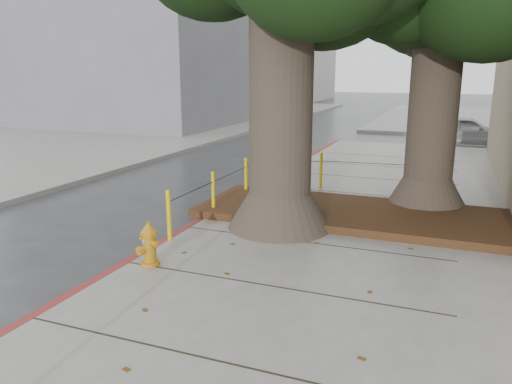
# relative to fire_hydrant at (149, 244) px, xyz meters

# --- Properties ---
(ground) EXTENTS (140.00, 140.00, 0.00)m
(ground) POSITION_rel_fire_hydrant_xyz_m (1.56, -0.05, -0.50)
(ground) COLOR #28282B
(ground) RESTS_ON ground
(sidewalk_far) EXTENTS (16.00, 20.00, 0.15)m
(sidewalk_far) POSITION_rel_fire_hydrant_xyz_m (7.56, 29.95, -0.43)
(sidewalk_far) COLOR slate
(sidewalk_far) RESTS_ON ground
(sidewalk_opposite) EXTENTS (14.00, 60.00, 0.15)m
(sidewalk_opposite) POSITION_rel_fire_hydrant_xyz_m (-12.44, 9.95, -0.43)
(sidewalk_opposite) COLOR slate
(sidewalk_opposite) RESTS_ON ground
(curb_red) EXTENTS (0.14, 26.00, 0.16)m
(curb_red) POSITION_rel_fire_hydrant_xyz_m (-0.44, 2.45, -0.43)
(curb_red) COLOR maroon
(curb_red) RESTS_ON ground
(planter_bed) EXTENTS (6.40, 2.60, 0.16)m
(planter_bed) POSITION_rel_fire_hydrant_xyz_m (2.46, 3.85, -0.27)
(planter_bed) COLOR black
(planter_bed) RESTS_ON sidewalk_main
(building_far_grey) EXTENTS (12.00, 16.00, 12.00)m
(building_far_grey) POSITION_rel_fire_hydrant_xyz_m (-13.44, 21.95, 5.50)
(building_far_grey) COLOR slate
(building_far_grey) RESTS_ON ground
(building_far_white) EXTENTS (12.00, 18.00, 15.00)m
(building_far_white) POSITION_rel_fire_hydrant_xyz_m (-15.44, 44.95, 7.00)
(building_far_white) COLOR silver
(building_far_white) RESTS_ON ground
(bollard_ring) EXTENTS (3.79, 5.39, 0.95)m
(bollard_ring) POSITION_rel_fire_hydrant_xyz_m (0.70, 4.33, 0.16)
(bollard_ring) COLOR yellow
(bollard_ring) RESTS_ON sidewalk_main
(fire_hydrant) EXTENTS (0.39, 0.39, 0.72)m
(fire_hydrant) POSITION_rel_fire_hydrant_xyz_m (0.00, 0.00, 0.00)
(fire_hydrant) COLOR orange
(fire_hydrant) RESTS_ON sidewalk_main
(car_silver) EXTENTS (3.89, 1.83, 1.28)m
(car_silver) POSITION_rel_fire_hydrant_xyz_m (4.79, 17.04, 0.14)
(car_silver) COLOR #B5B5BA
(car_silver) RESTS_ON ground
(car_dark) EXTENTS (1.93, 4.02, 1.13)m
(car_dark) POSITION_rel_fire_hydrant_xyz_m (-8.37, 18.62, 0.06)
(car_dark) COLOR black
(car_dark) RESTS_ON ground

